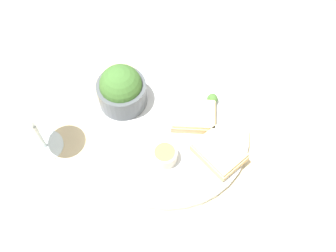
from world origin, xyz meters
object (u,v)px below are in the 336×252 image
(cheese_toast_near, at_px, (194,116))
(cheese_toast_far, at_px, (219,152))
(wine_glass, at_px, (30,119))
(salad_bowl, at_px, (121,89))
(sauce_ramekin, at_px, (165,155))
(fork, at_px, (199,38))

(cheese_toast_near, relative_size, cheese_toast_far, 1.04)
(cheese_toast_near, height_order, wine_glass, wine_glass)
(salad_bowl, relative_size, wine_glass, 0.68)
(sauce_ramekin, distance_m, cheese_toast_near, 0.11)
(sauce_ramekin, relative_size, cheese_toast_far, 0.45)
(salad_bowl, bearing_deg, fork, -98.62)
(cheese_toast_near, height_order, cheese_toast_far, same)
(sauce_ramekin, distance_m, cheese_toast_far, 0.11)
(sauce_ramekin, distance_m, fork, 0.35)
(cheese_toast_far, height_order, fork, cheese_toast_far)
(cheese_toast_far, bearing_deg, wine_glass, 29.53)
(salad_bowl, xyz_separation_m, cheese_toast_near, (-0.16, -0.05, -0.03))
(salad_bowl, relative_size, cheese_toast_far, 0.93)
(salad_bowl, height_order, sauce_ramekin, salad_bowl)
(cheese_toast_far, bearing_deg, cheese_toast_near, -26.09)
(sauce_ramekin, xyz_separation_m, fork, (0.12, -0.33, -0.03))
(cheese_toast_far, bearing_deg, sauce_ramekin, 38.26)
(fork, bearing_deg, cheese_toast_far, 128.76)
(wine_glass, bearing_deg, cheese_toast_near, -135.75)
(wine_glass, bearing_deg, salad_bowl, -112.95)
(cheese_toast_near, bearing_deg, wine_glass, 44.25)
(salad_bowl, bearing_deg, cheese_toast_near, -163.47)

